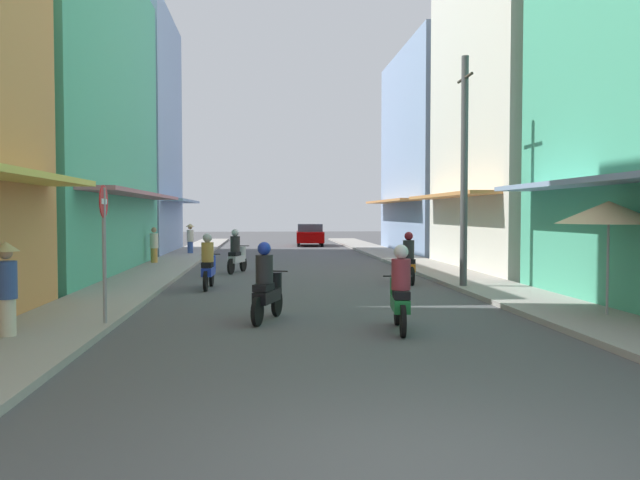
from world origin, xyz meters
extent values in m
plane|color=#4C4C4F|center=(0.00, 19.69, 0.00)|extent=(104.23, 104.23, 0.00)
cube|color=#9E9991|center=(-5.07, 19.69, 0.06)|extent=(2.08, 55.38, 0.12)
cube|color=#9E9991|center=(5.07, 19.69, 0.06)|extent=(2.08, 55.38, 0.12)
cube|color=#4CB28C|center=(-9.11, 18.22, 5.67)|extent=(6.00, 13.87, 11.34)
cube|color=#B7727F|center=(-5.61, 18.22, 2.80)|extent=(1.10, 12.48, 0.12)
cube|color=#8CA5CC|center=(-9.11, 30.18, 6.33)|extent=(6.00, 9.03, 12.66)
cube|color=#8CA5CC|center=(-5.61, 30.18, 2.80)|extent=(1.10, 8.13, 0.12)
cube|color=silver|center=(9.11, 18.55, 8.99)|extent=(6.00, 9.30, 17.97)
cube|color=#D88C4C|center=(5.61, 18.55, 2.80)|extent=(1.10, 8.37, 0.12)
cube|color=#8CA5CC|center=(9.11, 29.60, 5.46)|extent=(6.00, 11.09, 10.92)
cube|color=#D88C4C|center=(5.61, 29.60, 2.80)|extent=(1.10, 9.98, 0.12)
cylinder|color=black|center=(-1.00, 8.29, 0.28)|extent=(0.25, 0.56, 0.56)
cylinder|color=black|center=(-1.40, 7.11, 0.28)|extent=(0.25, 0.56, 0.56)
cube|color=black|center=(-1.21, 7.65, 0.50)|extent=(0.58, 1.04, 0.24)
cube|color=black|center=(-1.28, 7.46, 0.70)|extent=(0.44, 0.62, 0.14)
cylinder|color=black|center=(-1.04, 8.17, 0.70)|extent=(0.28, 0.28, 0.45)
cylinder|color=black|center=(-1.04, 8.17, 0.95)|extent=(0.53, 0.20, 0.03)
cylinder|color=#262628|center=(-1.26, 7.51, 1.05)|extent=(0.34, 0.34, 0.55)
sphere|color=#1E38B7|center=(-1.26, 7.51, 1.45)|extent=(0.26, 0.26, 0.26)
cylinder|color=black|center=(-2.01, 18.87, 0.28)|extent=(0.25, 0.56, 0.56)
cylinder|color=black|center=(-2.40, 17.68, 0.28)|extent=(0.25, 0.56, 0.56)
cube|color=#B2B2B7|center=(-2.22, 18.23, 0.50)|extent=(0.58, 1.04, 0.24)
cube|color=black|center=(-2.28, 18.04, 0.70)|extent=(0.44, 0.62, 0.14)
cylinder|color=#B2B2B7|center=(-2.05, 18.75, 0.70)|extent=(0.28, 0.28, 0.45)
cylinder|color=black|center=(-2.05, 18.75, 0.95)|extent=(0.53, 0.20, 0.03)
cylinder|color=#262628|center=(-2.27, 18.09, 1.05)|extent=(0.34, 0.34, 0.55)
sphere|color=#B2B2B7|center=(-2.27, 18.09, 1.45)|extent=(0.26, 0.26, 0.26)
cylinder|color=black|center=(1.26, 7.01, 0.28)|extent=(0.15, 0.57, 0.56)
cylinder|color=black|center=(1.11, 5.77, 0.28)|extent=(0.15, 0.57, 0.56)
cube|color=#197233|center=(1.18, 6.34, 0.50)|extent=(0.40, 1.03, 0.24)
cube|color=black|center=(1.15, 6.14, 0.70)|extent=(0.35, 0.59, 0.14)
cylinder|color=#197233|center=(1.24, 6.89, 0.70)|extent=(0.28, 0.28, 0.45)
cylinder|color=black|center=(1.24, 6.89, 0.95)|extent=(0.55, 0.10, 0.03)
cylinder|color=#99333F|center=(1.16, 6.19, 1.05)|extent=(0.34, 0.34, 0.55)
sphere|color=silver|center=(1.16, 6.19, 1.45)|extent=(0.26, 0.26, 0.26)
cylinder|color=black|center=(-2.79, 14.02, 0.28)|extent=(0.11, 0.56, 0.56)
cylinder|color=black|center=(-2.85, 12.77, 0.28)|extent=(0.11, 0.56, 0.56)
cube|color=#1E38B7|center=(-2.82, 13.34, 0.50)|extent=(0.33, 1.01, 0.24)
cube|color=black|center=(-2.83, 13.14, 0.70)|extent=(0.31, 0.57, 0.14)
cylinder|color=#1E38B7|center=(-2.80, 13.89, 0.70)|extent=(0.28, 0.28, 0.45)
cylinder|color=black|center=(-2.80, 13.89, 0.95)|extent=(0.55, 0.06, 0.03)
cylinder|color=#BF8C3F|center=(-2.83, 13.19, 1.05)|extent=(0.34, 0.34, 0.55)
sphere|color=#B2B2B7|center=(-2.83, 13.19, 1.45)|extent=(0.26, 0.26, 0.26)
cylinder|color=black|center=(3.10, 14.93, 0.28)|extent=(0.08, 0.56, 0.56)
cylinder|color=black|center=(3.09, 13.68, 0.28)|extent=(0.08, 0.56, 0.56)
cube|color=orange|center=(3.09, 14.25, 0.50)|extent=(0.29, 1.00, 0.24)
cube|color=black|center=(3.09, 14.05, 0.70)|extent=(0.28, 0.56, 0.14)
cylinder|color=orange|center=(3.10, 14.80, 0.70)|extent=(0.28, 0.28, 0.45)
cylinder|color=black|center=(3.10, 14.80, 0.95)|extent=(0.55, 0.03, 0.03)
cylinder|color=#262628|center=(3.09, 14.10, 1.05)|extent=(0.34, 0.34, 0.55)
sphere|color=maroon|center=(3.09, 14.10, 1.45)|extent=(0.26, 0.26, 0.26)
cube|color=#8C0000|center=(1.81, 37.69, 0.60)|extent=(1.96, 4.18, 0.70)
cube|color=#333D47|center=(1.80, 37.54, 1.15)|extent=(1.70, 2.18, 0.60)
cylinder|color=black|center=(1.12, 38.98, 0.32)|extent=(0.21, 0.65, 0.64)
cylinder|color=black|center=(2.62, 38.90, 0.32)|extent=(0.21, 0.65, 0.64)
cylinder|color=black|center=(1.00, 36.48, 0.32)|extent=(0.21, 0.65, 0.64)
cylinder|color=black|center=(2.50, 36.40, 0.32)|extent=(0.21, 0.65, 0.64)
cylinder|color=#334C8C|center=(-4.97, 28.30, 0.35)|extent=(0.28, 0.28, 0.70)
cylinder|color=beige|center=(-4.97, 28.30, 1.00)|extent=(0.34, 0.34, 0.59)
sphere|color=tan|center=(-4.97, 28.30, 1.44)|extent=(0.22, 0.22, 0.22)
cone|color=#D1B77A|center=(-4.97, 28.30, 1.54)|extent=(0.44, 0.44, 0.16)
cylinder|color=#BF8C3F|center=(-5.74, 21.93, 0.36)|extent=(0.28, 0.28, 0.71)
cylinder|color=beige|center=(-5.74, 21.93, 1.02)|extent=(0.34, 0.34, 0.60)
sphere|color=tan|center=(-5.74, 21.93, 1.46)|extent=(0.22, 0.22, 0.22)
cylinder|color=beige|center=(-5.47, 5.85, 0.37)|extent=(0.28, 0.28, 0.73)
cylinder|color=#334C8C|center=(-5.47, 5.85, 1.04)|extent=(0.34, 0.34, 0.62)
sphere|color=tan|center=(-5.47, 5.85, 1.49)|extent=(0.22, 0.22, 0.22)
cone|color=#D1B77A|center=(-5.47, 5.85, 1.59)|extent=(0.44, 0.44, 0.16)
cylinder|color=#99999E|center=(5.52, 7.15, 1.10)|extent=(0.05, 0.05, 2.20)
cone|color=beige|center=(5.52, 7.15, 2.15)|extent=(2.05, 2.05, 0.45)
cylinder|color=#4C4C4F|center=(4.28, 12.48, 3.23)|extent=(0.20, 0.20, 6.46)
cylinder|color=#3F382D|center=(4.28, 12.48, 5.86)|extent=(0.08, 1.20, 0.08)
cylinder|color=gray|center=(-4.18, 7.01, 1.30)|extent=(0.07, 0.07, 2.60)
cylinder|color=red|center=(-4.18, 7.01, 2.35)|extent=(0.02, 0.60, 0.60)
cube|color=white|center=(-4.18, 7.01, 2.35)|extent=(0.03, 0.40, 0.10)
camera|label=1|loc=(-1.29, -5.14, 2.13)|focal=36.51mm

